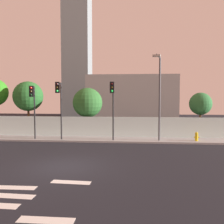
% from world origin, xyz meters
% --- Properties ---
extents(ground_plane, '(80.00, 80.00, 0.00)m').
position_xyz_m(ground_plane, '(0.00, 0.00, 0.00)').
color(ground_plane, black).
extents(sidewalk, '(36.00, 2.40, 0.15)m').
position_xyz_m(sidewalk, '(0.00, 8.20, 0.07)').
color(sidewalk, gray).
rests_on(sidewalk, ground).
extents(perimeter_wall, '(36.00, 0.18, 1.80)m').
position_xyz_m(perimeter_wall, '(0.00, 9.49, 1.05)').
color(perimeter_wall, silver).
rests_on(perimeter_wall, sidewalk).
extents(crosswalk_marking, '(4.08, 3.88, 0.01)m').
position_xyz_m(crosswalk_marking, '(-0.21, -4.10, 0.00)').
color(crosswalk_marking, silver).
rests_on(crosswalk_marking, ground).
extents(traffic_light_left, '(0.34, 1.43, 4.86)m').
position_xyz_m(traffic_light_left, '(2.09, 6.93, 3.69)').
color(traffic_light_left, black).
rests_on(traffic_light_left, sidewalk).
extents(traffic_light_center, '(0.35, 1.30, 4.88)m').
position_xyz_m(traffic_light_center, '(-2.38, 6.99, 3.69)').
color(traffic_light_center, black).
rests_on(traffic_light_center, sidewalk).
extents(traffic_light_right, '(0.53, 1.51, 4.56)m').
position_xyz_m(traffic_light_right, '(-4.59, 6.86, 3.49)').
color(traffic_light_right, black).
rests_on(traffic_light_right, sidewalk).
extents(street_lamp_curbside, '(0.85, 2.08, 6.92)m').
position_xyz_m(street_lamp_curbside, '(5.89, 7.48, 4.25)').
color(street_lamp_curbside, '#4C4C51').
rests_on(street_lamp_curbside, sidewalk).
extents(fire_hydrant, '(0.44, 0.26, 0.74)m').
position_xyz_m(fire_hydrant, '(9.02, 7.76, 0.54)').
color(fire_hydrant, gold).
rests_on(fire_hydrant, sidewalk).
extents(roadside_tree_midleft, '(2.95, 2.95, 5.34)m').
position_xyz_m(roadside_tree_midleft, '(-6.66, 10.63, 3.85)').
color(roadside_tree_midleft, brown).
rests_on(roadside_tree_midleft, ground).
extents(roadside_tree_midright, '(2.89, 2.89, 4.68)m').
position_xyz_m(roadside_tree_midright, '(-0.67, 10.63, 3.23)').
color(roadside_tree_midright, brown).
rests_on(roadside_tree_midright, ground).
extents(roadside_tree_rightmost, '(2.09, 2.09, 4.21)m').
position_xyz_m(roadside_tree_rightmost, '(10.04, 10.63, 3.14)').
color(roadside_tree_rightmost, brown).
rests_on(roadside_tree_rightmost, ground).
extents(low_building_distant, '(12.79, 6.00, 6.86)m').
position_xyz_m(low_building_distant, '(3.53, 23.49, 3.43)').
color(low_building_distant, '#989898').
rests_on(low_building_distant, ground).
extents(tower_on_skyline, '(5.11, 5.00, 27.96)m').
position_xyz_m(tower_on_skyline, '(-7.39, 35.49, 13.98)').
color(tower_on_skyline, gray).
rests_on(tower_on_skyline, ground).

